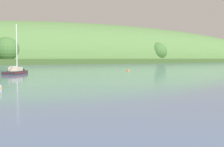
% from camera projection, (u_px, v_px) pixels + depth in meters
% --- Properties ---
extents(far_shoreline_hill, '(561.93, 98.05, 60.95)m').
position_uv_depth(far_shoreline_hill, '(97.00, 62.00, 219.71)').
color(far_shoreline_hill, '#314A21').
rests_on(far_shoreline_hill, ground).
extents(sailboat_midwater_white, '(6.54, 8.04, 12.32)m').
position_uv_depth(sailboat_midwater_white, '(17.00, 73.00, 60.96)').
color(sailboat_midwater_white, '#232328').
rests_on(sailboat_midwater_white, ground).
extents(mooring_buoy_midchannel, '(0.78, 0.78, 0.86)m').
position_uv_depth(mooring_buoy_midchannel, '(128.00, 71.00, 76.97)').
color(mooring_buoy_midchannel, '#EA5B19').
rests_on(mooring_buoy_midchannel, ground).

